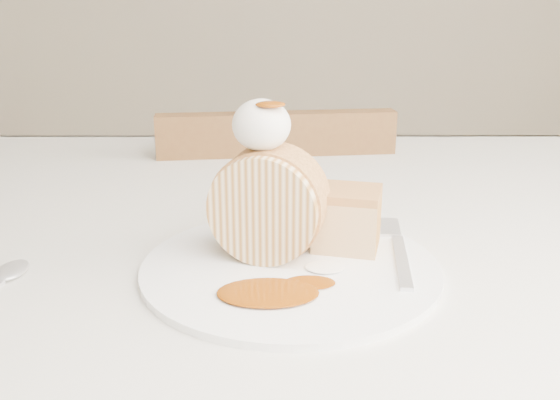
{
  "coord_description": "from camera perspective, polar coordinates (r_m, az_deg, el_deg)",
  "views": [
    {
      "loc": [
        0.01,
        -0.48,
        1.01
      ],
      "look_at": [
        0.01,
        0.08,
        0.82
      ],
      "focal_mm": 40.0,
      "sensor_mm": 36.0,
      "label": 1
    }
  ],
  "objects": [
    {
      "name": "chair_far",
      "position": [
        1.21,
        -0.77,
        -7.68
      ],
      "size": [
        0.43,
        0.43,
        0.82
      ],
      "rotation": [
        0.0,
        0.0,
        3.26
      ],
      "color": "brown",
      "rests_on": "ground"
    },
    {
      "name": "plate",
      "position": [
        0.6,
        0.96,
        -6.19
      ],
      "size": [
        0.34,
        0.34,
        0.01
      ],
      "primitive_type": "cylinder",
      "rotation": [
        0.0,
        0.0,
        -0.24
      ],
      "color": "white",
      "rests_on": "table"
    },
    {
      "name": "table",
      "position": [
        0.76,
        -0.91,
        -8.33
      ],
      "size": [
        1.4,
        0.9,
        0.75
      ],
      "color": "beige",
      "rests_on": "ground"
    },
    {
      "name": "fork",
      "position": [
        0.61,
        11.07,
        -5.5
      ],
      "size": [
        0.04,
        0.17,
        0.0
      ],
      "primitive_type": "cube",
      "rotation": [
        0.0,
        0.0,
        -0.11
      ],
      "color": "silver",
      "rests_on": "plate"
    },
    {
      "name": "whipped_cream",
      "position": [
        0.58,
        -1.7,
        6.88
      ],
      "size": [
        0.06,
        0.06,
        0.05
      ],
      "primitive_type": "ellipsoid",
      "color": "white",
      "rests_on": "roulade_slice"
    },
    {
      "name": "caramel_drizzle",
      "position": [
        0.57,
        -0.88,
        9.33
      ],
      "size": [
        0.03,
        0.02,
        0.01
      ],
      "primitive_type": "ellipsoid",
      "color": "#793405",
      "rests_on": "whipped_cream"
    },
    {
      "name": "cake_chunk",
      "position": [
        0.63,
        6.16,
        -2.02
      ],
      "size": [
        0.08,
        0.07,
        0.05
      ],
      "primitive_type": "cube",
      "rotation": [
        0.0,
        0.0,
        -0.24
      ],
      "color": "tan",
      "rests_on": "plate"
    },
    {
      "name": "caramel_pool",
      "position": [
        0.54,
        -1.12,
        -8.45
      ],
      "size": [
        0.1,
        0.08,
        0.0
      ],
      "primitive_type": null,
      "rotation": [
        0.0,
        0.0,
        -0.24
      ],
      "color": "#793405",
      "rests_on": "plate"
    },
    {
      "name": "roulade_slice",
      "position": [
        0.6,
        -1.08,
        -0.41
      ],
      "size": [
        0.12,
        0.08,
        0.11
      ],
      "primitive_type": "cylinder",
      "rotation": [
        1.57,
        0.0,
        -0.26
      ],
      "color": "beige",
      "rests_on": "plate"
    }
  ]
}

